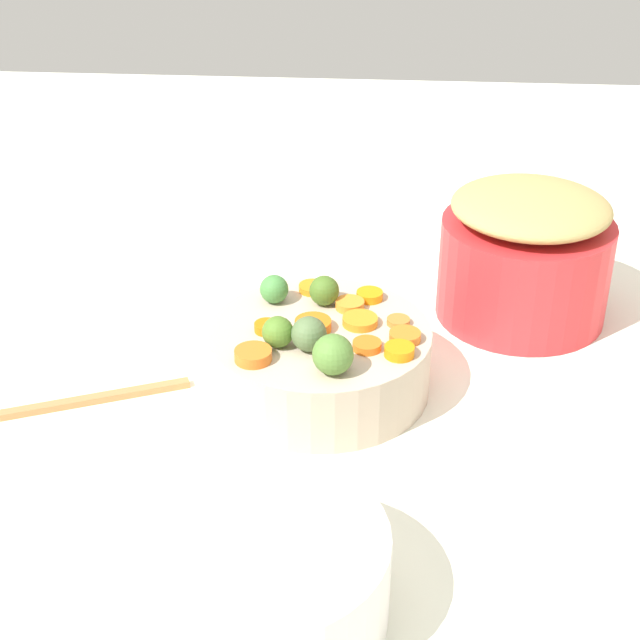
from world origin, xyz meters
TOP-DOWN VIEW (x-y plane):
  - tabletop at (0.00, 0.00)m, footprint 2.40×2.40m
  - serving_bowl_carrots at (-0.00, 0.00)m, footprint 0.24×0.24m
  - metal_pot at (0.24, 0.18)m, footprint 0.21×0.21m
  - stuffing_mound at (0.24, 0.18)m, footprint 0.19×0.19m
  - carrot_slice_0 at (0.05, 0.07)m, footprint 0.04×0.04m
  - carrot_slice_1 at (0.03, 0.05)m, footprint 0.05×0.05m
  - carrot_slice_2 at (0.05, -0.03)m, footprint 0.04×0.04m
  - carrot_slice_3 at (0.09, -0.01)m, footprint 0.04×0.04m
  - carrot_slice_4 at (0.04, 0.01)m, footprint 0.05×0.05m
  - carrot_slice_5 at (0.08, -0.04)m, footprint 0.03×0.03m
  - carrot_slice_6 at (-0.06, -0.01)m, footprint 0.04×0.04m
  - carrot_slice_7 at (-0.01, 0.00)m, footprint 0.04×0.04m
  - carrot_slice_8 at (-0.06, -0.06)m, footprint 0.05×0.05m
  - carrot_slice_9 at (0.08, 0.02)m, footprint 0.03×0.03m
  - carrot_slice_10 at (-0.02, 0.09)m, footprint 0.04×0.04m
  - brussels_sprout_0 at (-0.01, -0.04)m, footprint 0.04×0.04m
  - brussels_sprout_1 at (-0.04, -0.04)m, footprint 0.03×0.03m
  - brussels_sprout_2 at (-0.06, 0.06)m, footprint 0.03×0.03m
  - brussels_sprout_3 at (-0.00, 0.06)m, footprint 0.03×0.03m
  - brussels_sprout_4 at (0.02, -0.08)m, footprint 0.04×0.04m
  - casserole_dish at (-0.02, -0.33)m, footprint 0.21×0.21m

SIDE VIEW (x-z plane):
  - tabletop at x=0.00m, z-range 0.00..0.02m
  - serving_bowl_carrots at x=0.00m, z-range 0.02..0.09m
  - casserole_dish at x=-0.02m, z-range 0.02..0.10m
  - metal_pot at x=0.24m, z-range 0.02..0.15m
  - carrot_slice_9 at x=0.08m, z-range 0.09..0.10m
  - carrot_slice_10 at x=-0.02m, z-range 0.09..0.10m
  - carrot_slice_2 at x=0.05m, z-range 0.09..0.10m
  - carrot_slice_4 at x=0.04m, z-range 0.09..0.10m
  - carrot_slice_1 at x=0.03m, z-range 0.09..0.10m
  - carrot_slice_0 at x=0.05m, z-range 0.09..0.10m
  - carrot_slice_6 at x=-0.06m, z-range 0.09..0.10m
  - carrot_slice_3 at x=0.09m, z-range 0.09..0.10m
  - carrot_slice_5 at x=0.08m, z-range 0.09..0.11m
  - carrot_slice_7 at x=-0.01m, z-range 0.09..0.11m
  - carrot_slice_8 at x=-0.06m, z-range 0.09..0.11m
  - brussels_sprout_2 at x=-0.06m, z-range 0.09..0.13m
  - brussels_sprout_1 at x=-0.04m, z-range 0.09..0.13m
  - brussels_sprout_3 at x=0.00m, z-range 0.09..0.13m
  - brussels_sprout_0 at x=-0.01m, z-range 0.09..0.13m
  - brussels_sprout_4 at x=0.02m, z-range 0.09..0.14m
  - stuffing_mound at x=0.24m, z-range 0.15..0.19m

